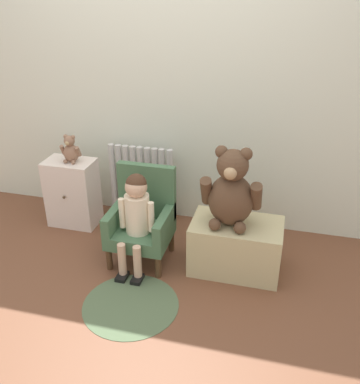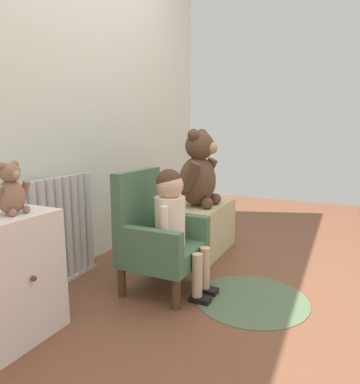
% 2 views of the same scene
% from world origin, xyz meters
% --- Properties ---
extents(ground_plane, '(6.00, 6.00, 0.00)m').
position_xyz_m(ground_plane, '(0.00, 0.00, 0.00)').
color(ground_plane, brown).
extents(back_wall, '(3.80, 0.05, 2.40)m').
position_xyz_m(back_wall, '(0.00, 1.21, 1.20)').
color(back_wall, silver).
rests_on(back_wall, ground_plane).
extents(radiator, '(0.56, 0.05, 0.64)m').
position_xyz_m(radiator, '(-0.18, 1.09, 0.32)').
color(radiator, silver).
rests_on(radiator, ground_plane).
extents(small_dresser, '(0.39, 0.28, 0.56)m').
position_xyz_m(small_dresser, '(-0.70, 0.86, 0.28)').
color(small_dresser, silver).
rests_on(small_dresser, ground_plane).
extents(child_armchair, '(0.42, 0.40, 0.68)m').
position_xyz_m(child_armchair, '(0.01, 0.55, 0.31)').
color(child_armchair, '#456A49').
rests_on(child_armchair, ground_plane).
extents(child_figure, '(0.25, 0.35, 0.70)m').
position_xyz_m(child_figure, '(0.01, 0.44, 0.45)').
color(child_figure, '#F3E0C2').
rests_on(child_figure, ground_plane).
extents(low_bench, '(0.62, 0.38, 0.37)m').
position_xyz_m(low_bench, '(0.69, 0.57, 0.18)').
color(low_bench, '#C3B685').
rests_on(low_bench, ground_plane).
extents(large_teddy_bear, '(0.40, 0.28, 0.55)m').
position_xyz_m(large_teddy_bear, '(0.64, 0.55, 0.61)').
color(large_teddy_bear, brown).
rests_on(large_teddy_bear, low_bench).
extents(small_teddy_bear, '(0.16, 0.11, 0.22)m').
position_xyz_m(small_teddy_bear, '(-0.66, 0.85, 0.66)').
color(small_teddy_bear, '#8E6750').
rests_on(small_teddy_bear, small_dresser).
extents(floor_rug, '(0.61, 0.61, 0.01)m').
position_xyz_m(floor_rug, '(0.11, 0.01, 0.00)').
color(floor_rug, '#516545').
rests_on(floor_rug, ground_plane).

